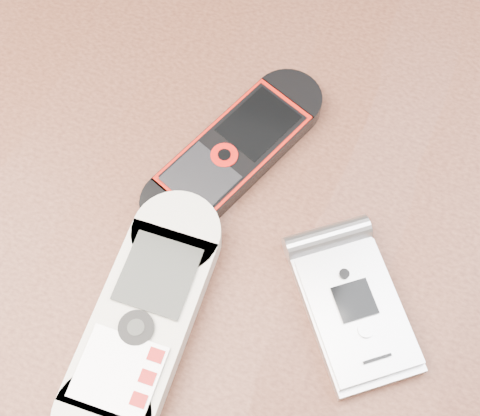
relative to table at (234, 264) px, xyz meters
name	(u,v)px	position (x,y,z in m)	size (l,w,h in m)	color
ground	(237,393)	(0.00, 0.00, -0.64)	(4.00, 4.00, 0.00)	#472B19
table	(234,264)	(0.00, 0.00, 0.00)	(1.20, 0.80, 0.75)	black
nokia_white	(142,321)	(-0.02, -0.09, 0.12)	(0.06, 0.18, 0.02)	beige
nokia_black_red	(234,152)	(-0.01, 0.04, 0.11)	(0.05, 0.16, 0.02)	black
motorola_razr	(355,308)	(0.10, -0.04, 0.11)	(0.06, 0.11, 0.02)	#BCBCC0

